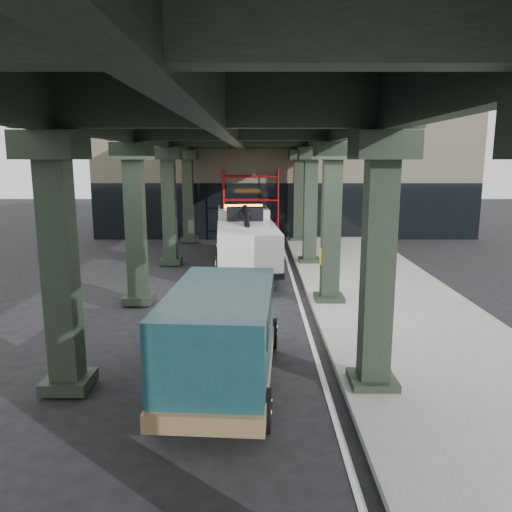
{
  "coord_description": "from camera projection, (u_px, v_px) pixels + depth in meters",
  "views": [
    {
      "loc": [
        0.31,
        -13.2,
        4.5
      ],
      "look_at": [
        0.3,
        1.25,
        1.7
      ],
      "focal_mm": 35.0,
      "sensor_mm": 36.0,
      "label": 1
    }
  ],
  "objects": [
    {
      "name": "ground",
      "position": [
        245.0,
        325.0,
        13.81
      ],
      "size": [
        90.0,
        90.0,
        0.0
      ],
      "primitive_type": "plane",
      "color": "black",
      "rests_on": "ground"
    },
    {
      "name": "viaduct",
      "position": [
        232.0,
        126.0,
        14.74
      ],
      "size": [
        7.4,
        32.0,
        6.4
      ],
      "color": "black",
      "rests_on": "ground"
    },
    {
      "name": "sidewalk",
      "position": [
        389.0,
        302.0,
        15.76
      ],
      "size": [
        5.0,
        40.0,
        0.15
      ],
      "primitive_type": "cube",
      "color": "gray",
      "rests_on": "ground"
    },
    {
      "name": "lane_stripe",
      "position": [
        300.0,
        304.0,
        15.77
      ],
      "size": [
        0.12,
        38.0,
        0.01
      ],
      "primitive_type": "cube",
      "color": "silver",
      "rests_on": "ground"
    },
    {
      "name": "tow_truck",
      "position": [
        245.0,
        237.0,
        20.92
      ],
      "size": [
        2.83,
        8.2,
        2.64
      ],
      "rotation": [
        0.0,
        0.0,
        0.07
      ],
      "color": "black",
      "rests_on": "ground"
    },
    {
      "name": "building",
      "position": [
        282.0,
        167.0,
        32.68
      ],
      "size": [
        22.0,
        10.0,
        8.0
      ],
      "primitive_type": "cube",
      "color": "#C6B793",
      "rests_on": "ground"
    },
    {
      "name": "scaffolding",
      "position": [
        251.0,
        203.0,
        27.79
      ],
      "size": [
        3.08,
        0.88,
        4.0
      ],
      "color": "#A90D15",
      "rests_on": "ground"
    },
    {
      "name": "towed_van",
      "position": [
        223.0,
        333.0,
        9.85
      ],
      "size": [
        2.35,
        5.26,
        2.08
      ],
      "rotation": [
        0.0,
        0.0,
        -0.07
      ],
      "color": "#11363D",
      "rests_on": "ground"
    }
  ]
}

